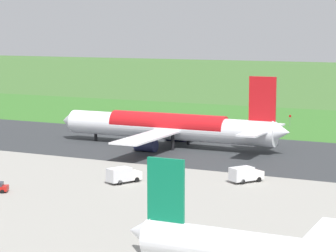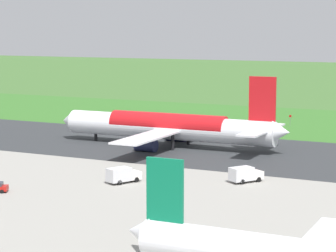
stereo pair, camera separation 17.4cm
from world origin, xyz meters
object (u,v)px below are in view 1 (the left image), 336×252
airliner_main (170,127)px  no_stopping_sign (290,120)px  traffic_cone_orange (277,125)px  service_truck_fuel (123,175)px  service_truck_baggage (245,174)px

airliner_main → no_stopping_sign: (-14.16, -42.66, -2.60)m
traffic_cone_orange → no_stopping_sign: bearing=-175.0°
airliner_main → traffic_cone_orange: 43.92m
service_truck_fuel → no_stopping_sign: (-5.15, -78.56, 0.35)m
service_truck_baggage → service_truck_fuel: bearing=27.6°
airliner_main → service_truck_baggage: bearing=135.5°
service_truck_baggage → service_truck_fuel: size_ratio=0.98×
service_truck_baggage → no_stopping_sign: bearing=-79.5°
airliner_main → service_truck_fuel: airliner_main is taller
traffic_cone_orange → airliner_main: bearing=75.7°
no_stopping_sign → traffic_cone_orange: no_stopping_sign is taller
service_truck_fuel → traffic_cone_orange: size_ratio=11.28×
airliner_main → service_truck_baggage: airliner_main is taller
airliner_main → traffic_cone_orange: airliner_main is taller
service_truck_fuel → no_stopping_sign: size_ratio=2.08×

